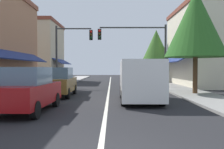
{
  "coord_description": "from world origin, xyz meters",
  "views": [
    {
      "loc": [
        0.24,
        -4.35,
        1.73
      ],
      "look_at": [
        0.2,
        13.24,
        1.27
      ],
      "focal_mm": 39.63,
      "sensor_mm": 36.0,
      "label": 1
    }
  ],
  "objects_px": {
    "traffic_signal_mast_arm": "(142,44)",
    "tree_right_near": "(196,23)",
    "traffic_signal_left_corner": "(69,46)",
    "van_in_lane": "(140,79)",
    "parked_car_nearest_left": "(28,90)",
    "parked_car_second_left": "(59,82)",
    "tree_right_far": "(157,46)"
  },
  "relations": [
    {
      "from": "tree_right_near",
      "to": "tree_right_far",
      "type": "xyz_separation_m",
      "value": [
        0.03,
        14.22,
        -0.15
      ]
    },
    {
      "from": "traffic_signal_mast_arm",
      "to": "tree_right_near",
      "type": "bearing_deg",
      "value": -60.92
    },
    {
      "from": "parked_car_second_left",
      "to": "traffic_signal_mast_arm",
      "type": "distance_m",
      "value": 8.72
    },
    {
      "from": "parked_car_second_left",
      "to": "traffic_signal_mast_arm",
      "type": "height_order",
      "value": "traffic_signal_mast_arm"
    },
    {
      "from": "tree_right_far",
      "to": "van_in_lane",
      "type": "bearing_deg",
      "value": -102.83
    },
    {
      "from": "parked_car_nearest_left",
      "to": "tree_right_far",
      "type": "xyz_separation_m",
      "value": [
        8.7,
        20.38,
        3.55
      ]
    },
    {
      "from": "parked_car_second_left",
      "to": "van_in_lane",
      "type": "bearing_deg",
      "value": -26.58
    },
    {
      "from": "tree_right_near",
      "to": "parked_car_nearest_left",
      "type": "bearing_deg",
      "value": -144.61
    },
    {
      "from": "traffic_signal_mast_arm",
      "to": "parked_car_nearest_left",
      "type": "bearing_deg",
      "value": -117.1
    },
    {
      "from": "parked_car_nearest_left",
      "to": "traffic_signal_left_corner",
      "type": "xyz_separation_m",
      "value": [
        -0.58,
        12.74,
        2.81
      ]
    },
    {
      "from": "parked_car_second_left",
      "to": "tree_right_near",
      "type": "xyz_separation_m",
      "value": [
        8.62,
        0.72,
        3.7
      ]
    },
    {
      "from": "van_in_lane",
      "to": "traffic_signal_left_corner",
      "type": "height_order",
      "value": "traffic_signal_left_corner"
    },
    {
      "from": "tree_right_near",
      "to": "tree_right_far",
      "type": "height_order",
      "value": "tree_right_near"
    },
    {
      "from": "parked_car_nearest_left",
      "to": "tree_right_near",
      "type": "distance_m",
      "value": 11.26
    },
    {
      "from": "traffic_signal_left_corner",
      "to": "tree_right_far",
      "type": "distance_m",
      "value": 12.05
    },
    {
      "from": "traffic_signal_left_corner",
      "to": "tree_right_near",
      "type": "distance_m",
      "value": 11.39
    },
    {
      "from": "parked_car_second_left",
      "to": "van_in_lane",
      "type": "distance_m",
      "value": 5.26
    },
    {
      "from": "van_in_lane",
      "to": "tree_right_near",
      "type": "distance_m",
      "value": 6.0
    },
    {
      "from": "parked_car_second_left",
      "to": "parked_car_nearest_left",
      "type": "bearing_deg",
      "value": -91.26
    },
    {
      "from": "traffic_signal_mast_arm",
      "to": "tree_right_near",
      "type": "relative_size",
      "value": 0.86
    },
    {
      "from": "parked_car_nearest_left",
      "to": "tree_right_far",
      "type": "distance_m",
      "value": 22.45
    },
    {
      "from": "parked_car_nearest_left",
      "to": "traffic_signal_mast_arm",
      "type": "height_order",
      "value": "traffic_signal_mast_arm"
    },
    {
      "from": "parked_car_second_left",
      "to": "tree_right_far",
      "type": "relative_size",
      "value": 0.65
    },
    {
      "from": "parked_car_nearest_left",
      "to": "traffic_signal_left_corner",
      "type": "height_order",
      "value": "traffic_signal_left_corner"
    },
    {
      "from": "van_in_lane",
      "to": "traffic_signal_mast_arm",
      "type": "bearing_deg",
      "value": 83.99
    },
    {
      "from": "traffic_signal_mast_arm",
      "to": "tree_right_far",
      "type": "height_order",
      "value": "tree_right_far"
    },
    {
      "from": "van_in_lane",
      "to": "tree_right_near",
      "type": "xyz_separation_m",
      "value": [
        3.89,
        3.01,
        3.44
      ]
    },
    {
      "from": "parked_car_nearest_left",
      "to": "traffic_signal_mast_arm",
      "type": "distance_m",
      "value": 13.05
    },
    {
      "from": "van_in_lane",
      "to": "tree_right_near",
      "type": "height_order",
      "value": "tree_right_near"
    },
    {
      "from": "van_in_lane",
      "to": "tree_right_near",
      "type": "bearing_deg",
      "value": 38.83
    },
    {
      "from": "van_in_lane",
      "to": "traffic_signal_left_corner",
      "type": "xyz_separation_m",
      "value": [
        -5.36,
        9.6,
        2.54
      ]
    },
    {
      "from": "tree_right_near",
      "to": "tree_right_far",
      "type": "bearing_deg",
      "value": 89.88
    }
  ]
}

